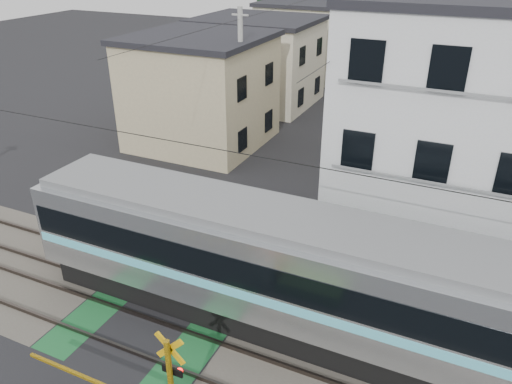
% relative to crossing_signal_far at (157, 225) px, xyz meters
% --- Properties ---
extents(ground, '(120.00, 120.00, 0.00)m').
position_rel_crossing_signal_far_xyz_m(ground, '(2.59, -3.65, -0.71)').
color(ground, black).
extents(track_bed, '(120.00, 120.00, 0.14)m').
position_rel_crossing_signal_far_xyz_m(track_bed, '(2.59, -3.65, -0.67)').
color(track_bed, '#47423A').
rests_on(track_bed, ground).
extents(crossing_signal_far, '(4.74, 0.65, 3.09)m').
position_rel_crossing_signal_far_xyz_m(crossing_signal_far, '(0.00, 0.00, 0.00)').
color(crossing_signal_far, '#EBAC0C').
rests_on(crossing_signal_far, ground).
extents(apartment_block, '(10.20, 8.36, 9.30)m').
position_rel_crossing_signal_far_xyz_m(apartment_block, '(11.09, 5.84, 3.94)').
color(apartment_block, white).
rests_on(apartment_block, ground).
extents(houses_row, '(22.07, 31.35, 6.80)m').
position_rel_crossing_signal_far_xyz_m(houses_row, '(2.84, 22.27, 2.53)').
color(houses_row, '#BFAF87').
rests_on(houses_row, ground).
extents(tree_hill, '(40.00, 13.06, 11.64)m').
position_rel_crossing_signal_far_xyz_m(tree_hill, '(2.04, 44.43, 4.52)').
color(tree_hill, '#17461B').
rests_on(tree_hill, ground).
extents(catenary, '(60.00, 5.04, 7.00)m').
position_rel_crossing_signal_far_xyz_m(catenary, '(8.59, -3.62, 2.98)').
color(catenary, '#2D2D33').
rests_on(catenary, ground).
extents(utility_poles, '(7.90, 42.00, 8.00)m').
position_rel_crossing_signal_far_xyz_m(utility_poles, '(1.53, 19.35, 3.37)').
color(utility_poles, '#A5A5A0').
rests_on(utility_poles, ground).
extents(pedestrian, '(0.74, 0.63, 1.71)m').
position_rel_crossing_signal_far_xyz_m(pedestrian, '(4.10, 31.20, 0.14)').
color(pedestrian, '#2D3138').
rests_on(pedestrian, ground).
extents(weed_patches, '(10.25, 8.80, 0.40)m').
position_rel_crossing_signal_far_xyz_m(weed_patches, '(4.34, -3.74, -0.53)').
color(weed_patches, '#2D5E1E').
rests_on(weed_patches, ground).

